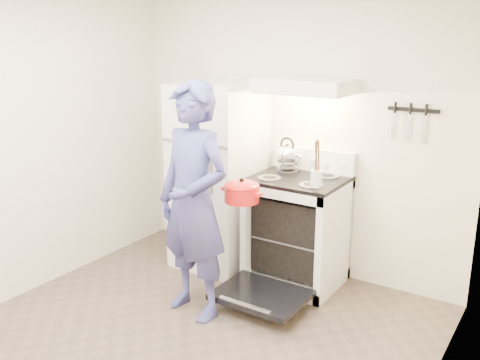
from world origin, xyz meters
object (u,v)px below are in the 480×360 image
at_px(dutch_oven, 242,194).
at_px(person, 194,202).
at_px(refrigerator, 218,176).
at_px(tea_kettle, 287,154).
at_px(stove_body, 297,232).

bearing_deg(dutch_oven, person, -133.24).
xyz_separation_m(refrigerator, person, (0.39, -0.87, 0.06)).
relative_size(tea_kettle, person, 0.17).
distance_m(refrigerator, dutch_oven, 0.89).
distance_m(stove_body, dutch_oven, 0.81).
xyz_separation_m(tea_kettle, dutch_oven, (0.02, -0.77, -0.16)).
bearing_deg(stove_body, person, -115.16).
relative_size(tea_kettle, dutch_oven, 0.88).
distance_m(stove_body, person, 1.09).
bearing_deg(dutch_oven, tea_kettle, 91.85).
height_order(tea_kettle, dutch_oven, tea_kettle).
bearing_deg(tea_kettle, stove_body, -36.82).
bearing_deg(person, dutch_oven, 55.35).
distance_m(tea_kettle, person, 1.08).
height_order(refrigerator, tea_kettle, refrigerator).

